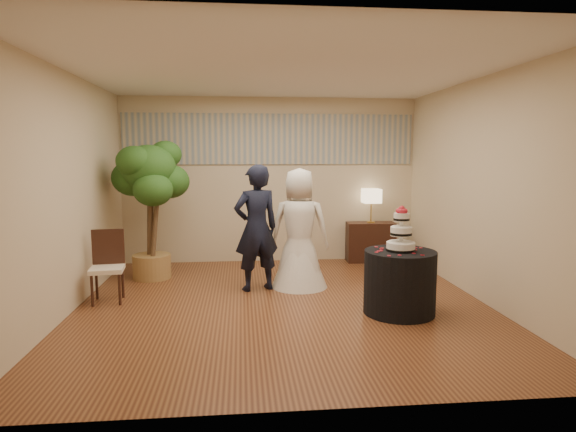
{
  "coord_description": "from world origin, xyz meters",
  "views": [
    {
      "loc": [
        -0.5,
        -5.74,
        1.84
      ],
      "look_at": [
        0.1,
        0.4,
        1.05
      ],
      "focal_mm": 30.0,
      "sensor_mm": 36.0,
      "label": 1
    }
  ],
  "objects": [
    {
      "name": "floor",
      "position": [
        0.0,
        0.0,
        0.0
      ],
      "size": [
        5.0,
        5.0,
        0.0
      ],
      "primitive_type": "cube",
      "color": "brown",
      "rests_on": "ground"
    },
    {
      "name": "ceiling",
      "position": [
        0.0,
        0.0,
        2.8
      ],
      "size": [
        5.0,
        5.0,
        0.0
      ],
      "primitive_type": "cube",
      "color": "white",
      "rests_on": "wall_back"
    },
    {
      "name": "wall_back",
      "position": [
        0.0,
        2.5,
        1.4
      ],
      "size": [
        5.0,
        0.06,
        2.8
      ],
      "primitive_type": "cube",
      "color": "beige",
      "rests_on": "ground"
    },
    {
      "name": "wall_front",
      "position": [
        0.0,
        -2.5,
        1.4
      ],
      "size": [
        5.0,
        0.06,
        2.8
      ],
      "primitive_type": "cube",
      "color": "beige",
      "rests_on": "ground"
    },
    {
      "name": "wall_left",
      "position": [
        -2.5,
        0.0,
        1.4
      ],
      "size": [
        0.06,
        5.0,
        2.8
      ],
      "primitive_type": "cube",
      "color": "beige",
      "rests_on": "ground"
    },
    {
      "name": "wall_right",
      "position": [
        2.5,
        0.0,
        1.4
      ],
      "size": [
        0.06,
        5.0,
        2.8
      ],
      "primitive_type": "cube",
      "color": "beige",
      "rests_on": "ground"
    },
    {
      "name": "mural_border",
      "position": [
        0.0,
        2.48,
        2.1
      ],
      "size": [
        4.9,
        0.02,
        0.85
      ],
      "primitive_type": "cube",
      "color": "#9E9E93",
      "rests_on": "wall_back"
    },
    {
      "name": "groom",
      "position": [
        -0.3,
        0.68,
        0.86
      ],
      "size": [
        0.72,
        0.59,
        1.71
      ],
      "primitive_type": "imported",
      "rotation": [
        0.0,
        0.0,
        3.47
      ],
      "color": "black",
      "rests_on": "floor"
    },
    {
      "name": "bride",
      "position": [
        0.3,
        0.78,
        0.83
      ],
      "size": [
        0.96,
        0.94,
        1.66
      ],
      "primitive_type": "imported",
      "rotation": [
        0.0,
        0.0,
        2.93
      ],
      "color": "white",
      "rests_on": "floor"
    },
    {
      "name": "cake_table",
      "position": [
        1.32,
        -0.46,
        0.37
      ],
      "size": [
        0.95,
        0.95,
        0.74
      ],
      "primitive_type": "cylinder",
      "rotation": [
        0.0,
        0.0,
        0.16
      ],
      "color": "black",
      "rests_on": "floor"
    },
    {
      "name": "wedding_cake",
      "position": [
        1.32,
        -0.46,
        1.0
      ],
      "size": [
        0.33,
        0.33,
        0.52
      ],
      "primitive_type": null,
      "color": "white",
      "rests_on": "cake_table"
    },
    {
      "name": "console",
      "position": [
        1.71,
        2.27,
        0.34
      ],
      "size": [
        0.84,
        0.41,
        0.68
      ],
      "primitive_type": "cube",
      "rotation": [
        0.0,
        0.0,
        -0.06
      ],
      "color": "black",
      "rests_on": "floor"
    },
    {
      "name": "table_lamp",
      "position": [
        1.71,
        2.27,
        0.97
      ],
      "size": [
        0.29,
        0.29,
        0.58
      ],
      "primitive_type": null,
      "color": "beige",
      "rests_on": "console"
    },
    {
      "name": "ficus_tree",
      "position": [
        -1.84,
        1.46,
        1.05
      ],
      "size": [
        1.1,
        1.1,
        2.09
      ],
      "primitive_type": null,
      "rotation": [
        0.0,
        0.0,
        -1.69
      ],
      "color": "#28541B",
      "rests_on": "floor"
    },
    {
      "name": "side_chair",
      "position": [
        -2.18,
        0.3,
        0.45
      ],
      "size": [
        0.46,
        0.48,
        0.9
      ],
      "primitive_type": null,
      "rotation": [
        0.0,
        0.0,
        0.11
      ],
      "color": "black",
      "rests_on": "floor"
    }
  ]
}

